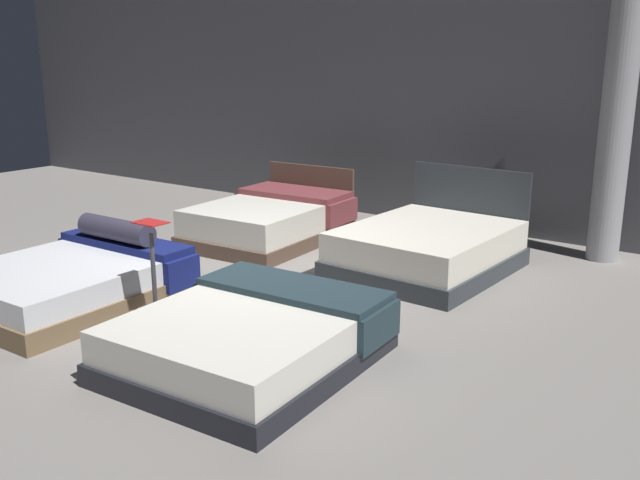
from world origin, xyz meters
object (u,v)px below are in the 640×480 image
at_px(support_pillar, 618,109).
at_px(bed_1, 251,337).
at_px(bed_3, 428,248).
at_px(price_sign, 155,289).
at_px(bed_0, 72,280).
at_px(bed_2, 271,220).

bearing_deg(support_pillar, bed_1, -107.80).
bearing_deg(bed_3, bed_1, -87.67).
bearing_deg(price_sign, support_pillar, 59.92).
xyz_separation_m(bed_3, support_pillar, (1.46, 1.61, 1.49)).
xyz_separation_m(price_sign, support_pillar, (2.62, 4.52, 1.38)).
xyz_separation_m(bed_0, support_pillar, (3.79, 4.54, 1.52)).
bearing_deg(bed_1, bed_2, 124.09).
relative_size(bed_1, bed_3, 0.97).
bearing_deg(bed_3, support_pillar, 50.44).
distance_m(bed_0, price_sign, 1.18).
xyz_separation_m(bed_2, support_pillar, (3.72, 1.60, 1.48)).
distance_m(bed_3, support_pillar, 2.64).
xyz_separation_m(bed_0, price_sign, (1.17, 0.01, 0.14)).
height_order(bed_3, price_sign, bed_3).
bearing_deg(bed_0, price_sign, -0.43).
distance_m(bed_0, bed_1, 2.32).
distance_m(bed_0, bed_3, 3.74).
bearing_deg(price_sign, bed_2, 110.63).
xyz_separation_m(bed_2, price_sign, (1.10, -2.92, 0.10)).
relative_size(bed_2, price_sign, 2.16).
distance_m(bed_2, price_sign, 3.12).
bearing_deg(bed_3, bed_2, -177.75).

